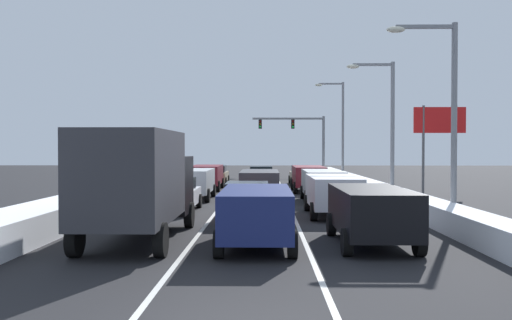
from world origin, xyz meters
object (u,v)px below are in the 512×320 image
(suv_maroon_right_lane_fourth, at_px, (309,176))
(street_lamp_right_far, at_px, (339,122))
(street_lamp_right_near, at_px, (444,103))
(suv_black_right_lane_nearest, at_px, (371,211))
(roadside_sign_right, at_px, (440,129))
(suv_charcoal_center_lane_third, at_px, (260,183))
(sedan_tan_left_lane_fifth, at_px, (215,175))
(suv_silver_left_lane_third, at_px, (193,181))
(suv_navy_center_lane_nearest, at_px, (257,212))
(sedan_white_left_lane_second, at_px, (175,195))
(traffic_light_gantry, at_px, (301,133))
(box_truck_left_lane_nearest, at_px, (139,179))
(suv_maroon_left_lane_fourth, at_px, (206,175))
(sedan_gray_center_lane_fourth, at_px, (258,181))
(sedan_green_center_lane_fifth, at_px, (261,176))
(sedan_tan_right_lane_fifth, at_px, (302,175))
(street_lamp_right_mid, at_px, (386,117))
(sedan_red_center_lane_second, at_px, (247,201))
(suv_white_right_lane_second, at_px, (333,192))
(suv_silver_right_lane_third, at_px, (323,183))

(suv_maroon_right_lane_fourth, height_order, street_lamp_right_far, street_lamp_right_far)
(suv_maroon_right_lane_fourth, distance_m, street_lamp_right_near, 16.18)
(suv_black_right_lane_nearest, bearing_deg, roadside_sign_right, 66.85)
(suv_charcoal_center_lane_third, height_order, street_lamp_right_far, street_lamp_right_far)
(sedan_tan_left_lane_fifth, relative_size, street_lamp_right_far, 0.51)
(sedan_tan_left_lane_fifth, xyz_separation_m, street_lamp_right_near, (10.62, -22.36, 3.80))
(suv_black_right_lane_nearest, height_order, suv_silver_left_lane_third, same)
(suv_navy_center_lane_nearest, height_order, sedan_white_left_lane_second, suv_navy_center_lane_nearest)
(street_lamp_right_near, bearing_deg, traffic_light_gantry, 94.59)
(sedan_white_left_lane_second, bearing_deg, box_truck_left_lane_nearest, -88.55)
(suv_silver_left_lane_third, xyz_separation_m, suv_maroon_left_lane_fourth, (-0.03, 6.97, 0.00))
(sedan_gray_center_lane_fourth, xyz_separation_m, sedan_green_center_lane_fifth, (0.13, 6.83, 0.00))
(sedan_tan_right_lane_fifth, bearing_deg, box_truck_left_lane_nearest, -104.45)
(suv_maroon_left_lane_fourth, bearing_deg, traffic_light_gantry, 68.65)
(box_truck_left_lane_nearest, distance_m, sedan_tan_left_lane_fifth, 26.48)
(sedan_white_left_lane_second, height_order, street_lamp_right_mid, street_lamp_right_mid)
(suv_silver_left_lane_third, bearing_deg, sedan_white_left_lane_second, -90.62)
(sedan_white_left_lane_second, relative_size, traffic_light_gantry, 0.60)
(sedan_red_center_lane_second, xyz_separation_m, sedan_white_left_lane_second, (-3.35, 3.03, 0.00))
(sedan_red_center_lane_second, distance_m, suv_maroon_left_lane_fourth, 16.15)
(sedan_green_center_lane_fifth, height_order, suv_maroon_left_lane_fourth, suv_maroon_left_lane_fourth)
(suv_white_right_lane_second, relative_size, suv_navy_center_lane_nearest, 1.00)
(suv_white_right_lane_second, xyz_separation_m, suv_navy_center_lane_nearest, (-3.11, -7.37, 0.00))
(street_lamp_right_near, bearing_deg, box_truck_left_lane_nearest, -158.79)
(suv_maroon_right_lane_fourth, distance_m, traffic_light_gantry, 21.58)
(suv_silver_left_lane_third, xyz_separation_m, roadside_sign_right, (14.79, 3.74, 3.00))
(sedan_white_left_lane_second, relative_size, street_lamp_right_far, 0.51)
(sedan_tan_right_lane_fifth, height_order, street_lamp_right_near, street_lamp_right_near)
(street_lamp_right_far, bearing_deg, sedan_tan_left_lane_fifth, -146.98)
(traffic_light_gantry, relative_size, street_lamp_right_mid, 0.99)
(suv_white_right_lane_second, bearing_deg, suv_charcoal_center_lane_third, 120.13)
(sedan_tan_right_lane_fifth, distance_m, sedan_tan_left_lane_fifth, 6.83)
(suv_silver_left_lane_third, relative_size, sedan_tan_left_lane_fifth, 1.09)
(suv_black_right_lane_nearest, height_order, sedan_white_left_lane_second, suv_black_right_lane_nearest)
(box_truck_left_lane_nearest, distance_m, street_lamp_right_mid, 17.60)
(suv_charcoal_center_lane_third, bearing_deg, suv_silver_left_lane_third, 154.08)
(suv_silver_right_lane_third, bearing_deg, sedan_gray_center_lane_fourth, 122.72)
(suv_navy_center_lane_nearest, bearing_deg, sedan_tan_right_lane_fifth, 83.34)
(street_lamp_right_far, bearing_deg, sedan_tan_right_lane_fifth, -118.19)
(suv_maroon_right_lane_fourth, xyz_separation_m, street_lamp_right_mid, (3.80, -5.55, 3.58))
(suv_maroon_right_lane_fourth, relative_size, sedan_tan_right_lane_fifth, 1.09)
(sedan_tan_right_lane_fifth, distance_m, box_truck_left_lane_nearest, 27.11)
(suv_silver_right_lane_third, height_order, suv_charcoal_center_lane_third, same)
(box_truck_left_lane_nearest, xyz_separation_m, street_lamp_right_far, (10.58, 33.37, 3.35))
(suv_silver_right_lane_third, relative_size, street_lamp_right_far, 0.55)
(suv_maroon_left_lane_fourth, relative_size, street_lamp_right_near, 0.65)
(suv_black_right_lane_nearest, relative_size, sedan_tan_right_lane_fifth, 1.09)
(sedan_green_center_lane_fifth, height_order, traffic_light_gantry, traffic_light_gantry)
(suv_maroon_left_lane_fourth, xyz_separation_m, street_lamp_right_near, (10.73, -16.66, 3.55))
(sedan_red_center_lane_second, xyz_separation_m, sedan_green_center_lane_fifth, (0.42, 19.88, 0.00))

